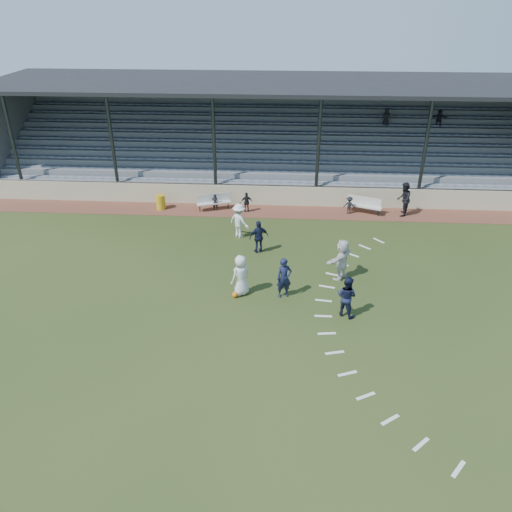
{
  "coord_description": "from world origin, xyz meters",
  "views": [
    {
      "loc": [
        1.2,
        -16.55,
        11.51
      ],
      "look_at": [
        0.0,
        2.5,
        1.3
      ],
      "focal_mm": 35.0,
      "sensor_mm": 36.0,
      "label": 1
    }
  ],
  "objects_px": {
    "bench_right": "(364,204)",
    "official": "(404,199)",
    "trash_bin": "(161,202)",
    "player_white_lead": "(241,275)",
    "football": "(235,295)",
    "bench_left": "(214,200)",
    "player_navy_lead": "(284,278)"
  },
  "relations": [
    {
      "from": "bench_right",
      "to": "official",
      "type": "height_order",
      "value": "official"
    },
    {
      "from": "trash_bin",
      "to": "player_white_lead",
      "type": "distance_m",
      "value": 10.61
    },
    {
      "from": "football",
      "to": "player_white_lead",
      "type": "relative_size",
      "value": 0.13
    },
    {
      "from": "football",
      "to": "official",
      "type": "height_order",
      "value": "official"
    },
    {
      "from": "bench_right",
      "to": "football",
      "type": "relative_size",
      "value": 8.35
    },
    {
      "from": "trash_bin",
      "to": "official",
      "type": "xyz_separation_m",
      "value": [
        14.06,
        -0.07,
        0.55
      ]
    },
    {
      "from": "trash_bin",
      "to": "official",
      "type": "bearing_deg",
      "value": -0.27
    },
    {
      "from": "bench_left",
      "to": "trash_bin",
      "type": "relative_size",
      "value": 2.34
    },
    {
      "from": "player_white_lead",
      "to": "player_navy_lead",
      "type": "relative_size",
      "value": 1.02
    },
    {
      "from": "bench_right",
      "to": "trash_bin",
      "type": "relative_size",
      "value": 2.33
    },
    {
      "from": "trash_bin",
      "to": "player_white_lead",
      "type": "xyz_separation_m",
      "value": [
        5.57,
        -9.01,
        0.46
      ]
    },
    {
      "from": "football",
      "to": "player_white_lead",
      "type": "bearing_deg",
      "value": 50.88
    },
    {
      "from": "bench_left",
      "to": "trash_bin",
      "type": "distance_m",
      "value": 3.17
    },
    {
      "from": "football",
      "to": "player_navy_lead",
      "type": "xyz_separation_m",
      "value": [
        2.06,
        0.21,
        0.77
      ]
    },
    {
      "from": "player_navy_lead",
      "to": "official",
      "type": "relative_size",
      "value": 0.91
    },
    {
      "from": "official",
      "to": "player_white_lead",
      "type": "bearing_deg",
      "value": -25.73
    },
    {
      "from": "football",
      "to": "trash_bin",
      "type": "bearing_deg",
      "value": 119.81
    },
    {
      "from": "bench_right",
      "to": "player_white_lead",
      "type": "distance_m",
      "value": 11.18
    },
    {
      "from": "football",
      "to": "bench_right",
      "type": "bearing_deg",
      "value": 55.24
    },
    {
      "from": "bench_left",
      "to": "official",
      "type": "height_order",
      "value": "official"
    },
    {
      "from": "player_white_lead",
      "to": "player_navy_lead",
      "type": "xyz_separation_m",
      "value": [
        1.82,
        -0.08,
        -0.02
      ]
    },
    {
      "from": "player_navy_lead",
      "to": "bench_left",
      "type": "bearing_deg",
      "value": 96.71
    },
    {
      "from": "trash_bin",
      "to": "player_navy_lead",
      "type": "bearing_deg",
      "value": -50.9
    },
    {
      "from": "bench_left",
      "to": "football",
      "type": "distance_m",
      "value": 9.71
    },
    {
      "from": "trash_bin",
      "to": "football",
      "type": "xyz_separation_m",
      "value": [
        5.33,
        -9.31,
        -0.33
      ]
    },
    {
      "from": "player_navy_lead",
      "to": "official",
      "type": "bearing_deg",
      "value": 35.68
    },
    {
      "from": "trash_bin",
      "to": "official",
      "type": "distance_m",
      "value": 14.07
    },
    {
      "from": "football",
      "to": "official",
      "type": "xyz_separation_m",
      "value": [
        8.73,
        9.24,
        0.88
      ]
    },
    {
      "from": "official",
      "to": "football",
      "type": "bearing_deg",
      "value": -25.6
    },
    {
      "from": "bench_left",
      "to": "player_navy_lead",
      "type": "distance_m",
      "value": 10.17
    },
    {
      "from": "trash_bin",
      "to": "player_navy_lead",
      "type": "xyz_separation_m",
      "value": [
        7.39,
        -9.09,
        0.44
      ]
    },
    {
      "from": "football",
      "to": "player_navy_lead",
      "type": "height_order",
      "value": "player_navy_lead"
    }
  ]
}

